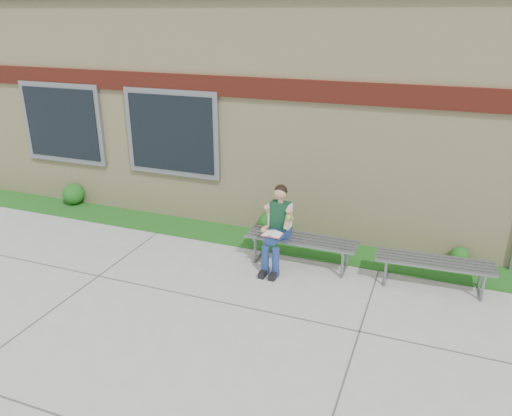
% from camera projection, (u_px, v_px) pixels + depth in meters
% --- Properties ---
extents(ground, '(80.00, 80.00, 0.00)m').
position_uv_depth(ground, '(272.00, 337.00, 6.22)').
color(ground, '#9E9E99').
rests_on(ground, ground).
extents(grass_strip, '(16.00, 0.80, 0.02)m').
position_uv_depth(grass_strip, '(322.00, 250.00, 8.48)').
color(grass_strip, '#154C14').
rests_on(grass_strip, ground).
extents(school_building, '(16.20, 6.22, 4.20)m').
position_uv_depth(school_building, '(365.00, 96.00, 10.66)').
color(school_building, beige).
rests_on(school_building, ground).
extents(bench_left, '(1.77, 0.50, 0.46)m').
position_uv_depth(bench_left, '(301.00, 244.00, 7.90)').
color(bench_left, slate).
rests_on(bench_left, ground).
extents(bench_right, '(1.68, 0.55, 0.43)m').
position_uv_depth(bench_right, '(434.00, 266.00, 7.24)').
color(bench_right, slate).
rests_on(bench_right, ground).
extents(girl, '(0.46, 0.78, 1.32)m').
position_uv_depth(girl, '(277.00, 226.00, 7.71)').
color(girl, navy).
rests_on(girl, ground).
extents(shrub_west, '(0.44, 0.44, 0.44)m').
position_uv_depth(shrub_west, '(73.00, 194.00, 10.40)').
color(shrub_west, '#154C14').
rests_on(shrub_west, grass_strip).
extents(shrub_mid, '(0.46, 0.46, 0.46)m').
position_uv_depth(shrub_mid, '(271.00, 223.00, 8.95)').
color(shrub_mid, '#154C14').
rests_on(shrub_mid, grass_strip).
extents(shrub_east, '(0.30, 0.30, 0.30)m').
position_uv_depth(shrub_east, '(460.00, 256.00, 7.92)').
color(shrub_east, '#154C14').
rests_on(shrub_east, grass_strip).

